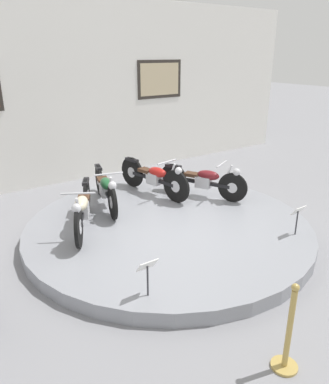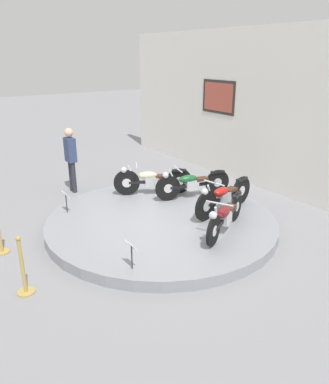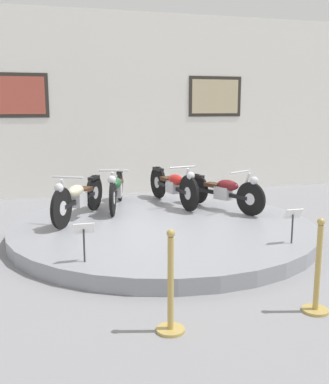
{
  "view_description": "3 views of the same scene",
  "coord_description": "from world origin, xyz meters",
  "px_view_note": "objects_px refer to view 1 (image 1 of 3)",
  "views": [
    {
      "loc": [
        -3.56,
        -4.98,
        3.1
      ],
      "look_at": [
        -0.11,
        -0.04,
        0.83
      ],
      "focal_mm": 35.0,
      "sensor_mm": 36.0,
      "label": 1
    },
    {
      "loc": [
        6.27,
        -4.32,
        3.63
      ],
      "look_at": [
        0.09,
        0.02,
        0.84
      ],
      "focal_mm": 35.0,
      "sensor_mm": 36.0,
      "label": 2
    },
    {
      "loc": [
        -1.92,
        -7.08,
        2.14
      ],
      "look_at": [
        0.05,
        0.09,
        0.72
      ],
      "focal_mm": 42.0,
      "sensor_mm": 36.0,
      "label": 3
    }
  ],
  "objects_px": {
    "motorcycle_green": "(106,188)",
    "info_placard_front_left": "(147,270)",
    "motorcycle_cream": "(83,207)",
    "motorcycle_maroon": "(204,180)",
    "motorcycle_red": "(154,176)",
    "info_placard_front_centre": "(298,214)",
    "stanchion_post_left_of_entry": "(288,341)"
  },
  "relations": [
    {
      "from": "info_placard_front_centre",
      "to": "motorcycle_red",
      "type": "bearing_deg",
      "value": 107.0
    },
    {
      "from": "motorcycle_cream",
      "to": "info_placard_front_left",
      "type": "bearing_deg",
      "value": -92.96
    },
    {
      "from": "motorcycle_cream",
      "to": "motorcycle_green",
      "type": "bearing_deg",
      "value": 41.69
    },
    {
      "from": "motorcycle_cream",
      "to": "motorcycle_maroon",
      "type": "relative_size",
      "value": 1.01
    },
    {
      "from": "motorcycle_green",
      "to": "motorcycle_maroon",
      "type": "distance_m",
      "value": 2.04
    },
    {
      "from": "info_placard_front_left",
      "to": "info_placard_front_centre",
      "type": "distance_m",
      "value": 2.93
    },
    {
      "from": "motorcycle_cream",
      "to": "motorcycle_maroon",
      "type": "height_order",
      "value": "motorcycle_cream"
    },
    {
      "from": "motorcycle_green",
      "to": "motorcycle_maroon",
      "type": "relative_size",
      "value": 1.09
    },
    {
      "from": "info_placard_front_left",
      "to": "motorcycle_green",
      "type": "bearing_deg",
      "value": 73.07
    },
    {
      "from": "motorcycle_cream",
      "to": "motorcycle_red",
      "type": "xyz_separation_m",
      "value": [
        1.92,
        0.69,
        0.0
      ]
    },
    {
      "from": "motorcycle_cream",
      "to": "motorcycle_green",
      "type": "height_order",
      "value": "motorcycle_cream"
    },
    {
      "from": "motorcycle_cream",
      "to": "motorcycle_green",
      "type": "relative_size",
      "value": 0.92
    },
    {
      "from": "motorcycle_green",
      "to": "stanchion_post_left_of_entry",
      "type": "distance_m",
      "value": 4.55
    },
    {
      "from": "motorcycle_red",
      "to": "stanchion_post_left_of_entry",
      "type": "bearing_deg",
      "value": -106.81
    },
    {
      "from": "motorcycle_green",
      "to": "info_placard_front_left",
      "type": "relative_size",
      "value": 3.78
    },
    {
      "from": "info_placard_front_centre",
      "to": "stanchion_post_left_of_entry",
      "type": "distance_m",
      "value": 2.79
    },
    {
      "from": "motorcycle_cream",
      "to": "motorcycle_red",
      "type": "relative_size",
      "value": 0.89
    },
    {
      "from": "motorcycle_green",
      "to": "info_placard_front_left",
      "type": "distance_m",
      "value": 3.06
    },
    {
      "from": "motorcycle_red",
      "to": "info_placard_front_centre",
      "type": "distance_m",
      "value": 3.07
    },
    {
      "from": "motorcycle_green",
      "to": "info_placard_front_centre",
      "type": "height_order",
      "value": "motorcycle_green"
    },
    {
      "from": "info_placard_front_centre",
      "to": "stanchion_post_left_of_entry",
      "type": "bearing_deg",
      "value": -144.74
    },
    {
      "from": "motorcycle_green",
      "to": "info_placard_front_left",
      "type": "bearing_deg",
      "value": -106.93
    },
    {
      "from": "motorcycle_maroon",
      "to": "info_placard_front_left",
      "type": "xyz_separation_m",
      "value": [
        -2.82,
        -2.24,
        -0.01
      ]
    },
    {
      "from": "motorcycle_maroon",
      "to": "stanchion_post_left_of_entry",
      "type": "xyz_separation_m",
      "value": [
        -2.15,
        -3.84,
        -0.25
      ]
    },
    {
      "from": "motorcycle_maroon",
      "to": "motorcycle_green",
      "type": "bearing_deg",
      "value": 160.1
    },
    {
      "from": "motorcycle_cream",
      "to": "info_placard_front_centre",
      "type": "xyz_separation_m",
      "value": [
        2.82,
        -2.24,
        -0.03
      ]
    },
    {
      "from": "info_placard_front_centre",
      "to": "motorcycle_green",
      "type": "bearing_deg",
      "value": 124.81
    },
    {
      "from": "motorcycle_maroon",
      "to": "info_placard_front_centre",
      "type": "xyz_separation_m",
      "value": [
        0.12,
        -2.24,
        -0.01
      ]
    },
    {
      "from": "motorcycle_maroon",
      "to": "stanchion_post_left_of_entry",
      "type": "relative_size",
      "value": 1.73
    },
    {
      "from": "info_placard_front_left",
      "to": "motorcycle_cream",
      "type": "bearing_deg",
      "value": 87.04
    },
    {
      "from": "motorcycle_green",
      "to": "info_placard_front_left",
      "type": "height_order",
      "value": "motorcycle_green"
    },
    {
      "from": "motorcycle_green",
      "to": "motorcycle_maroon",
      "type": "bearing_deg",
      "value": -19.9
    }
  ]
}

